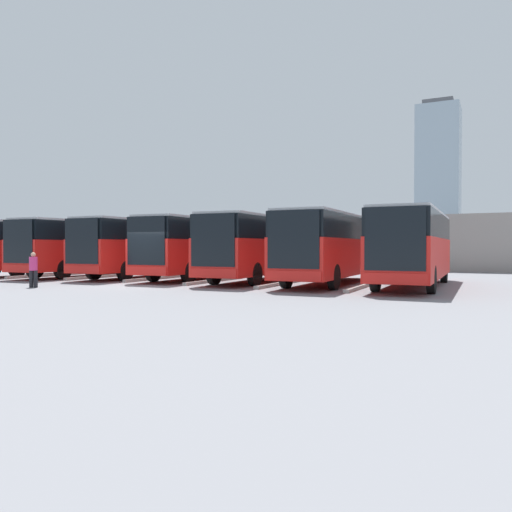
{
  "coord_description": "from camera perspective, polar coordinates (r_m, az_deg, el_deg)",
  "views": [
    {
      "loc": [
        -15.04,
        18.34,
        1.8
      ],
      "look_at": [
        -3.54,
        -5.29,
        1.32
      ],
      "focal_mm": 35.0,
      "sensor_mm": 36.0,
      "label": 1
    }
  ],
  "objects": [
    {
      "name": "curb_divider_2",
      "position": [
        25.78,
        -4.66,
        -2.79
      ],
      "size": [
        0.38,
        5.85,
        0.15
      ],
      "primitive_type": "cube",
      "rotation": [
        0.0,
        0.0,
        0.02
      ],
      "color": "#9E9E99",
      "rests_on": "ground_plane"
    },
    {
      "name": "station_building",
      "position": [
        45.34,
        6.59,
        1.43
      ],
      "size": [
        34.9,
        12.22,
        4.15
      ],
      "color": "gray",
      "rests_on": "ground_plane"
    },
    {
      "name": "curb_divider_4",
      "position": [
        30.58,
        -17.07,
        -2.23
      ],
      "size": [
        0.38,
        5.85,
        0.15
      ],
      "primitive_type": "cube",
      "rotation": [
        0.0,
        0.0,
        0.02
      ],
      "color": "#9E9E99",
      "rests_on": "ground_plane"
    },
    {
      "name": "bus_4",
      "position": [
        30.46,
        -12.41,
        1.15
      ],
      "size": [
        2.67,
        10.67,
        3.36
      ],
      "rotation": [
        0.0,
        0.0,
        0.02
      ],
      "color": "red",
      "rests_on": "ground_plane"
    },
    {
      "name": "office_tower",
      "position": [
        240.04,
        20.11,
        8.4
      ],
      "size": [
        18.19,
        18.19,
        66.68
      ],
      "color": "#93A8B7",
      "rests_on": "ground_plane"
    },
    {
      "name": "curb_divider_3",
      "position": [
        28.24,
        -11.04,
        -2.47
      ],
      "size": [
        0.38,
        5.85,
        0.15
      ],
      "primitive_type": "cube",
      "rotation": [
        0.0,
        0.0,
        0.02
      ],
      "color": "#9E9E99",
      "rests_on": "ground_plane"
    },
    {
      "name": "bus_5",
      "position": [
        32.56,
        -18.42,
        1.11
      ],
      "size": [
        2.67,
        10.67,
        3.36
      ],
      "rotation": [
        0.0,
        0.0,
        0.02
      ],
      "color": "red",
      "rests_on": "ground_plane"
    },
    {
      "name": "bus_3",
      "position": [
        28.39,
        -6.03,
        1.18
      ],
      "size": [
        2.67,
        10.67,
        3.36
      ],
      "rotation": [
        0.0,
        0.0,
        0.02
      ],
      "color": "red",
      "rests_on": "ground_plane"
    },
    {
      "name": "bus_1",
      "position": [
        24.43,
        8.57,
        1.19
      ],
      "size": [
        2.67,
        10.67,
        3.36
      ],
      "rotation": [
        0.0,
        0.0,
        0.02
      ],
      "color": "red",
      "rests_on": "ground_plane"
    },
    {
      "name": "bus_2",
      "position": [
        26.21,
        0.73,
        1.19
      ],
      "size": [
        2.67,
        10.67,
        3.36
      ],
      "rotation": [
        0.0,
        0.0,
        0.02
      ],
      "color": "red",
      "rests_on": "ground_plane"
    },
    {
      "name": "curb_divider_0",
      "position": [
        22.48,
        12.08,
        -3.38
      ],
      "size": [
        0.38,
        5.85,
        0.15
      ],
      "primitive_type": "cube",
      "rotation": [
        0.0,
        0.0,
        0.02
      ],
      "color": "#9E9E99",
      "rests_on": "ground_plane"
    },
    {
      "name": "curb_divider_1",
      "position": [
        23.69,
        2.94,
        -3.13
      ],
      "size": [
        0.38,
        5.85,
        0.15
      ],
      "primitive_type": "cube",
      "rotation": [
        0.0,
        0.0,
        0.02
      ],
      "color": "#9E9E99",
      "rests_on": "ground_plane"
    },
    {
      "name": "bus_0",
      "position": [
        23.58,
        17.58,
        1.16
      ],
      "size": [
        2.67,
        10.67,
        3.36
      ],
      "rotation": [
        0.0,
        0.0,
        0.02
      ],
      "color": "red",
      "rests_on": "ground_plane"
    },
    {
      "name": "pedestrian",
      "position": [
        24.17,
        -24.1,
        -1.32
      ],
      "size": [
        0.47,
        0.47,
        1.56
      ],
      "rotation": [
        0.0,
        0.0,
        0.5
      ],
      "color": "black",
      "rests_on": "ground_plane"
    },
    {
      "name": "ground_plane",
      "position": [
        23.78,
        -13.38,
        -3.32
      ],
      "size": [
        600.0,
        600.0,
        0.0
      ],
      "primitive_type": "plane",
      "color": "gray"
    },
    {
      "name": "curb_divider_5",
      "position": [
        32.93,
        -22.72,
        -2.04
      ],
      "size": [
        0.38,
        5.85,
        0.15
      ],
      "primitive_type": "cube",
      "rotation": [
        0.0,
        0.0,
        0.02
      ],
      "color": "#9E9E99",
      "rests_on": "ground_plane"
    },
    {
      "name": "bus_6",
      "position": [
        35.48,
        -22.7,
        1.08
      ],
      "size": [
        2.67,
        10.67,
        3.36
      ],
      "rotation": [
        0.0,
        0.0,
        0.02
      ],
      "color": "red",
      "rests_on": "ground_plane"
    }
  ]
}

